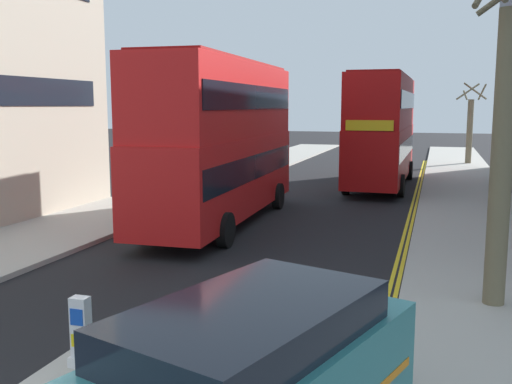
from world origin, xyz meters
TOP-DOWN VIEW (x-y plane):
  - sidewalk_right at (6.50, 16.00)m, footprint 4.00×80.00m
  - sidewalk_left at (-6.50, 16.00)m, footprint 4.00×80.00m
  - kerb_line_outer at (4.40, 14.00)m, footprint 0.10×56.00m
  - kerb_line_inner at (4.24, 14.00)m, footprint 0.10×56.00m
  - traffic_island at (0.00, 3.50)m, footprint 1.10×2.20m
  - keep_left_bollard at (0.00, 3.49)m, footprint 0.36×0.28m
  - double_decker_bus_away at (-2.03, 15.08)m, footprint 3.05×10.88m
  - double_decker_bus_oncoming at (2.43, 26.46)m, footprint 2.89×10.83m
  - street_tree_near at (6.35, 8.40)m, footprint 1.80×1.74m
  - street_tree_mid at (7.26, 39.44)m, footprint 1.98×2.04m

SIDE VIEW (x-z plane):
  - kerb_line_outer at x=4.40m, z-range 0.00..0.01m
  - kerb_line_inner at x=4.24m, z-range 0.00..0.01m
  - traffic_island at x=0.00m, z-range 0.00..0.10m
  - sidewalk_right at x=6.50m, z-range 0.00..0.14m
  - sidewalk_left at x=-6.50m, z-range 0.00..0.14m
  - keep_left_bollard at x=0.00m, z-range 0.05..1.16m
  - street_tree_mid at x=7.26m, z-range -0.12..5.43m
  - double_decker_bus_away at x=-2.03m, z-range 0.21..5.85m
  - double_decker_bus_oncoming at x=2.43m, z-range 0.21..5.85m
  - street_tree_near at x=6.35m, z-range -0.06..6.77m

